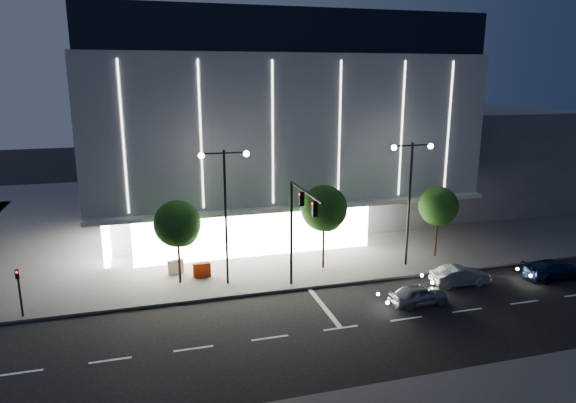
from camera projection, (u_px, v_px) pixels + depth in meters
The scene contains 17 objects.
ground at pixel (298, 320), 28.99m from camera, with size 160.00×160.00×0.00m, color black.
sidewalk_museum at pixel (277, 209), 52.71m from camera, with size 70.00×40.00×0.15m, color #474747.
museum at pixel (260, 121), 48.38m from camera, with size 30.00×25.80×18.00m.
annex_building at pixel (459, 153), 57.08m from camera, with size 16.00×20.00×10.00m, color #4C4C51.
traffic_mast at pixel (298, 218), 31.16m from camera, with size 0.33×5.89×7.07m.
street_lamp_west at pixel (225, 198), 32.37m from camera, with size 3.16×0.36×9.00m.
street_lamp_east at pixel (410, 186), 35.81m from camera, with size 3.16×0.36×9.00m.
ped_signal_far at pixel (19, 288), 28.77m from camera, with size 0.22×0.24×3.00m.
tree_left at pixel (178, 226), 33.00m from camera, with size 3.02×3.02×5.72m.
tree_mid at pixel (324, 211), 35.57m from camera, with size 3.25×3.25×6.15m.
tree_right at pixel (438, 208), 38.06m from camera, with size 2.91×2.91×5.51m.
car_lead at pixel (419, 295), 30.90m from camera, with size 1.46×3.64×1.24m, color #9A9CA1.
car_second at pixel (460, 276), 33.79m from camera, with size 1.34×3.85×1.27m, color silver.
car_third at pixel (553, 269), 34.90m from camera, with size 1.75×4.31×1.25m, color #121F44.
barrier_a at pixel (203, 270), 34.70m from camera, with size 1.10×0.25×1.00m, color red.
barrier_b at pixel (176, 267), 35.34m from camera, with size 1.10×0.25×1.00m, color silver.
barrier_c at pixel (201, 269), 34.81m from camera, with size 1.10×0.25×1.00m, color red.
Camera 1 is at (-7.77, -25.37, 13.49)m, focal length 32.00 mm.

